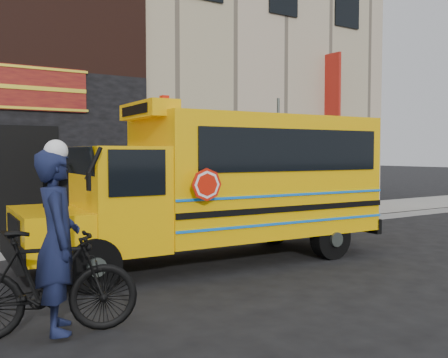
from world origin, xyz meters
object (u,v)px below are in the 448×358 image
at_px(sign_pole, 278,157).
at_px(cyclist, 58,245).
at_px(bicycle, 47,283).
at_px(school_bus, 227,181).

height_order(sign_pole, cyclist, sign_pole).
xyz_separation_m(sign_pole, cyclist, (-7.14, -4.93, -0.91)).
bearing_deg(bicycle, school_bus, -44.51).
bearing_deg(bicycle, sign_pole, -40.91).
distance_m(sign_pole, bicycle, 8.84).
distance_m(sign_pole, cyclist, 8.72).
distance_m(school_bus, bicycle, 4.58).
bearing_deg(school_bus, sign_pole, 37.75).
bearing_deg(sign_pole, cyclist, -145.38).
bearing_deg(cyclist, sign_pole, -44.38).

